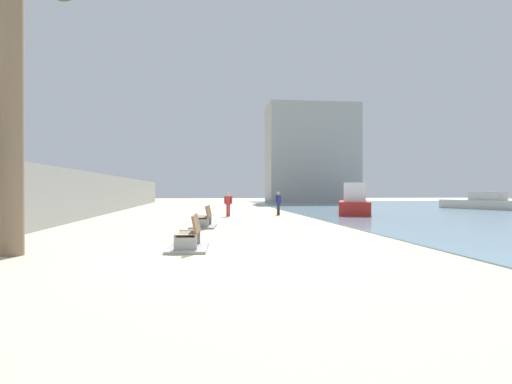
# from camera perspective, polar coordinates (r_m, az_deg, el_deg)

# --- Properties ---
(ground_plane) EXTENTS (120.00, 120.00, 0.00)m
(ground_plane) POSITION_cam_1_polar(r_m,az_deg,el_deg) (28.78, -6.09, -3.08)
(ground_plane) COLOR #C6B793
(seawall) EXTENTS (0.80, 64.00, 2.75)m
(seawall) POSITION_cam_1_polar(r_m,az_deg,el_deg) (29.59, -20.77, -0.34)
(seawall) COLOR gray
(seawall) RESTS_ON ground
(palm_tree) EXTENTS (3.27, 3.45, 8.70)m
(palm_tree) POSITION_cam_1_polar(r_m,az_deg,el_deg) (13.34, -29.86, 19.01)
(palm_tree) COLOR #7A6651
(palm_tree) RESTS_ON ground
(bench_near) EXTENTS (1.21, 2.16, 0.98)m
(bench_near) POSITION_cam_1_polar(r_m,az_deg,el_deg) (12.31, -8.88, -6.45)
(bench_near) COLOR gray
(bench_near) RESTS_ON ground
(bench_far) EXTENTS (1.32, 2.20, 0.98)m
(bench_far) POSITION_cam_1_polar(r_m,az_deg,el_deg) (19.43, -6.91, -3.99)
(bench_far) COLOR gray
(bench_far) RESTS_ON ground
(person_walking) EXTENTS (0.45, 0.35, 1.56)m
(person_walking) POSITION_cam_1_polar(r_m,az_deg,el_deg) (28.91, 2.97, -1.28)
(person_walking) COLOR #333338
(person_walking) RESTS_ON ground
(person_standing) EXTENTS (0.51, 0.26, 1.51)m
(person_standing) POSITION_cam_1_polar(r_m,az_deg,el_deg) (27.40, -3.71, -1.44)
(person_standing) COLOR #B22D33
(person_standing) RESTS_ON ground
(boat_far_right) EXTENTS (4.15, 6.53, 1.52)m
(boat_far_right) POSITION_cam_1_polar(r_m,az_deg,el_deg) (42.00, 27.49, -1.24)
(boat_far_right) COLOR beige
(boat_far_right) RESTS_ON water_bay
(boat_nearest) EXTENTS (3.71, 6.09, 2.12)m
(boat_nearest) POSITION_cam_1_polar(r_m,az_deg,el_deg) (29.83, 12.88, -1.43)
(boat_nearest) COLOR red
(boat_nearest) RESTS_ON water_bay
(harbor_building) EXTENTS (12.00, 6.00, 13.15)m
(harbor_building) POSITION_cam_1_polar(r_m,az_deg,el_deg) (58.76, 7.40, 5.03)
(harbor_building) COLOR #9E9E99
(harbor_building) RESTS_ON ground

